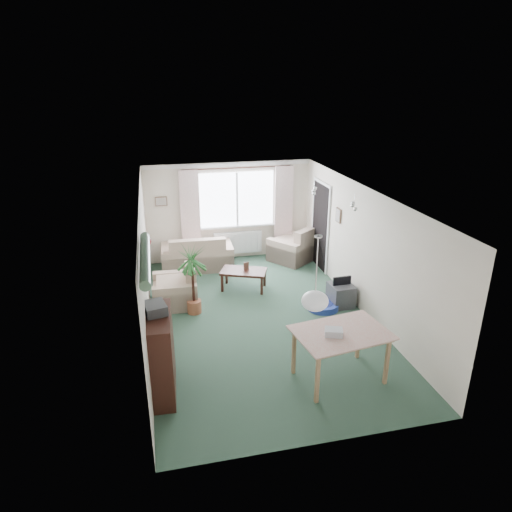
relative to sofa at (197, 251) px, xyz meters
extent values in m
plane|color=#294535|center=(0.87, -2.75, -0.41)|extent=(6.50, 6.50, 0.00)
cube|color=white|center=(1.07, 0.48, 1.09)|extent=(1.80, 0.03, 1.30)
cube|color=black|center=(1.07, 0.40, 1.86)|extent=(2.60, 0.03, 0.03)
cube|color=beige|center=(-0.08, 0.38, 0.86)|extent=(0.45, 0.08, 2.00)
cube|color=beige|center=(2.22, 0.38, 0.86)|extent=(0.45, 0.08, 2.00)
cube|color=white|center=(1.07, 0.44, -0.01)|extent=(1.20, 0.10, 0.55)
cube|color=black|center=(2.85, -0.55, 0.59)|extent=(0.03, 0.95, 2.00)
sphere|color=white|center=(1.07, -5.05, 1.07)|extent=(0.36, 0.36, 0.36)
cylinder|color=#196626|center=(-1.05, -5.05, 1.87)|extent=(1.60, 1.60, 0.12)
sphere|color=silver|center=(2.17, -1.85, 1.81)|extent=(0.20, 0.20, 0.20)
sphere|color=silver|center=(2.47, -3.05, 1.81)|extent=(0.20, 0.20, 0.20)
cube|color=brown|center=(-0.73, 0.48, 1.14)|extent=(0.28, 0.03, 0.22)
cube|color=brown|center=(2.85, -1.55, 1.14)|extent=(0.03, 0.24, 0.30)
cube|color=#BEB78F|center=(0.00, 0.00, 0.00)|extent=(1.68, 0.93, 0.82)
cube|color=beige|center=(2.34, -0.02, 0.01)|extent=(1.30, 1.29, 0.85)
cube|color=beige|center=(-0.63, -1.77, -0.01)|extent=(0.88, 0.93, 0.80)
cube|color=black|center=(0.84, -1.40, -0.20)|extent=(1.07, 0.84, 0.43)
cube|color=#4F3428|center=(0.91, -1.34, 0.09)|extent=(0.12, 0.05, 0.16)
cube|color=black|center=(-0.97, -4.53, 0.21)|extent=(0.39, 1.03, 1.24)
cube|color=#35363A|center=(-1.00, -4.45, 0.90)|extent=(0.35, 0.40, 0.14)
cylinder|color=#1B501B|center=(-0.30, -2.23, 0.27)|extent=(0.78, 0.78, 1.37)
cube|color=tan|center=(1.60, -4.80, -0.02)|extent=(1.36, 1.01, 0.78)
cube|color=silver|center=(1.45, -4.86, 0.43)|extent=(0.29, 0.25, 0.12)
cube|color=#37383C|center=(2.57, -2.57, -0.19)|extent=(0.47, 0.51, 0.44)
cylinder|color=#22569C|center=(2.17, -2.63, -0.35)|extent=(0.81, 0.81, 0.13)
camera|label=1|loc=(-0.90, -10.12, 3.80)|focal=32.00mm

